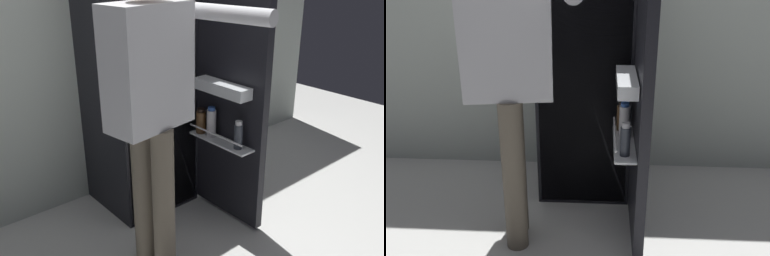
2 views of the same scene
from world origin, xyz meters
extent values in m
plane|color=silver|center=(0.00, 0.00, 0.00)|extent=(6.69, 6.69, 0.00)
cube|color=beige|center=(0.00, 0.87, 1.31)|extent=(4.40, 0.10, 2.62)
cube|color=black|center=(0.00, 0.53, 0.84)|extent=(0.58, 0.57, 1.67)
cube|color=white|center=(0.00, 0.25, 0.84)|extent=(0.54, 0.01, 1.63)
cube|color=white|center=(0.00, 0.30, 0.89)|extent=(0.50, 0.09, 0.01)
cube|color=black|center=(0.32, -0.03, 0.84)|extent=(0.05, 0.56, 1.62)
cube|color=white|center=(0.23, -0.03, 0.57)|extent=(0.11, 0.48, 0.01)
cylinder|color=silver|center=(0.18, -0.03, 0.63)|extent=(0.01, 0.46, 0.01)
cube|color=white|center=(0.23, -0.03, 0.92)|extent=(0.10, 0.40, 0.07)
cylinder|color=#333842|center=(0.23, -0.18, 0.65)|extent=(0.05, 0.05, 0.15)
cylinder|color=silver|center=(0.23, -0.18, 0.74)|extent=(0.04, 0.04, 0.02)
cylinder|color=brown|center=(0.23, 0.15, 0.65)|extent=(0.07, 0.07, 0.15)
cylinder|color=black|center=(0.23, 0.15, 0.73)|extent=(0.05, 0.05, 0.02)
cylinder|color=white|center=(0.24, 0.06, 0.66)|extent=(0.06, 0.06, 0.18)
cylinder|color=#335BB2|center=(0.24, 0.06, 0.76)|extent=(0.05, 0.05, 0.02)
cylinder|color=#665B4C|center=(-0.37, -0.04, 0.43)|extent=(0.12, 0.12, 0.86)
cylinder|color=#665B4C|center=(-0.35, -0.20, 0.43)|extent=(0.12, 0.12, 0.86)
cube|color=silver|center=(-0.36, -0.12, 1.16)|extent=(0.46, 0.28, 0.61)
cylinder|color=silver|center=(-0.39, 0.09, 1.14)|extent=(0.08, 0.08, 0.57)
cylinder|color=silver|center=(-0.04, -0.29, 1.41)|extent=(0.16, 0.58, 0.08)
camera|label=1|loc=(-1.50, -1.77, 1.66)|focal=39.62mm
camera|label=2|loc=(0.12, -2.20, 1.57)|focal=41.03mm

